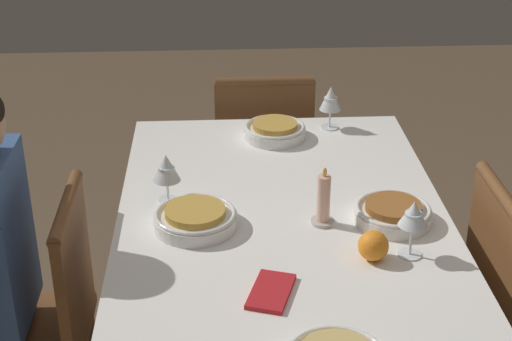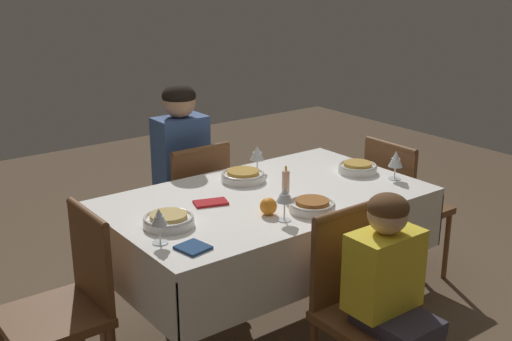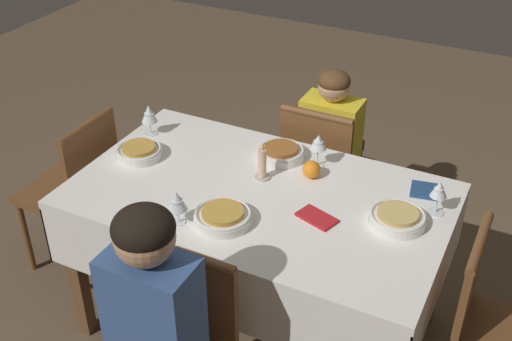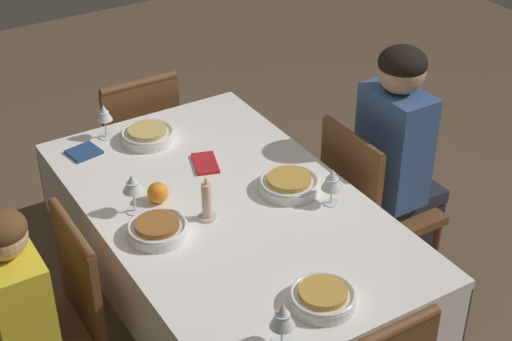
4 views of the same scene
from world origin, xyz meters
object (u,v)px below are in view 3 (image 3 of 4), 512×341
(wine_glass_east, at_px, (149,115))
(wine_glass_west, at_px, (439,190))
(bowl_east, at_px, (139,151))
(wine_glass_north, at_px, (177,201))
(wine_glass_south, at_px, (318,143))
(person_child_yellow, at_px, (334,145))
(candle_centerpiece, at_px, (262,166))
(napkin_red_folded, at_px, (317,218))
(bowl_west, at_px, (397,218))
(chair_west, at_px, (494,328))
(bowl_north, at_px, (223,216))
(chair_south, at_px, (322,168))
(chair_east, at_px, (77,185))
(napkin_spare_side, at_px, (424,190))
(orange_fruit, at_px, (311,169))
(bowl_south, at_px, (281,152))
(dining_table, at_px, (259,211))

(wine_glass_east, bearing_deg, wine_glass_west, 178.90)
(wine_glass_west, bearing_deg, bowl_east, 7.45)
(wine_glass_north, bearing_deg, wine_glass_east, -47.23)
(wine_glass_north, height_order, wine_glass_south, wine_glass_south)
(person_child_yellow, height_order, candle_centerpiece, person_child_yellow)
(person_child_yellow, bearing_deg, napkin_red_folded, 105.92)
(bowl_west, bearing_deg, chair_west, 165.86)
(chair_west, xyz_separation_m, bowl_east, (1.63, -0.08, 0.30))
(candle_centerpiece, bearing_deg, wine_glass_south, -130.67)
(napkin_red_folded, bearing_deg, person_child_yellow, -74.08)
(wine_glass_south, bearing_deg, napkin_red_folded, 111.94)
(bowl_north, distance_m, wine_glass_south, 0.58)
(napkin_red_folded, bearing_deg, chair_south, -70.87)
(wine_glass_east, bearing_deg, napkin_red_folded, 164.23)
(chair_east, xyz_separation_m, wine_glass_west, (-1.71, -0.19, 0.38))
(bowl_east, height_order, napkin_red_folded, bowl_east)
(wine_glass_south, bearing_deg, person_child_yellow, -78.29)
(chair_east, bearing_deg, bowl_west, 91.87)
(person_child_yellow, relative_size, wine_glass_east, 6.62)
(chair_west, height_order, napkin_spare_side, chair_west)
(wine_glass_north, relative_size, bowl_east, 0.70)
(napkin_red_folded, relative_size, napkin_spare_side, 1.29)
(wine_glass_north, distance_m, wine_glass_west, 1.02)
(wine_glass_north, height_order, bowl_east, wine_glass_north)
(napkin_spare_side, bearing_deg, wine_glass_west, 120.52)
(wine_glass_south, height_order, candle_centerpiece, candle_centerpiece)
(candle_centerpiece, distance_m, orange_fruit, 0.21)
(bowl_west, relative_size, orange_fruit, 2.84)
(bowl_west, bearing_deg, napkin_spare_side, -98.78)
(chair_east, bearing_deg, wine_glass_south, 104.90)
(wine_glass_north, distance_m, bowl_south, 0.65)
(chair_south, distance_m, bowl_south, 0.50)
(bowl_west, bearing_deg, wine_glass_east, -7.31)
(person_child_yellow, bearing_deg, bowl_north, 86.98)
(bowl_north, height_order, wine_glass_south, wine_glass_south)
(bowl_west, height_order, wine_glass_west, wine_glass_west)
(dining_table, relative_size, wine_glass_west, 10.36)
(chair_south, xyz_separation_m, bowl_north, (0.06, 0.94, 0.30))
(wine_glass_north, distance_m, bowl_west, 0.86)
(bowl_east, distance_m, candle_centerpiece, 0.59)
(bowl_south, relative_size, wine_glass_west, 1.41)
(wine_glass_east, xyz_separation_m, orange_fruit, (-0.84, 0.01, -0.07))
(chair_west, bearing_deg, wine_glass_east, 80.90)
(wine_glass_north, height_order, candle_centerpiece, candle_centerpiece)
(bowl_north, xyz_separation_m, bowl_west, (-0.61, -0.30, 0.00))
(bowl_east, xyz_separation_m, napkin_spare_side, (-1.23, -0.30, -0.02))
(person_child_yellow, bearing_deg, bowl_south, 84.22)
(chair_east, height_order, bowl_north, chair_east)
(bowl_north, bearing_deg, bowl_south, -90.13)
(bowl_south, xyz_separation_m, napkin_spare_side, (-0.65, -0.02, -0.02))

